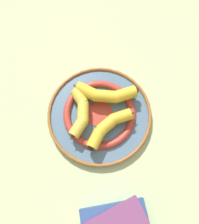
{
  "coord_description": "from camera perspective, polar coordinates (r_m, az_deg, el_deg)",
  "views": [
    {
      "loc": [
        0.03,
        -0.24,
        0.67
      ],
      "look_at": [
        -0.02,
        -0.03,
        0.04
      ],
      "focal_mm": 35.0,
      "sensor_mm": 36.0,
      "label": 1
    }
  ],
  "objects": [
    {
      "name": "banana_b",
      "position": [
        0.67,
        1.31,
        4.75
      ],
      "size": [
        0.21,
        0.07,
        0.04
      ],
      "rotation": [
        0.0,
        0.0,
        0.12
      ],
      "color": "gold",
      "rests_on": "decorative_bowl"
    },
    {
      "name": "banana_a",
      "position": [
        0.66,
        -5.05,
        -0.45
      ],
      "size": [
        0.08,
        0.17,
        0.03
      ],
      "rotation": [
        0.0,
        0.0,
        1.77
      ],
      "color": "gold",
      "rests_on": "decorative_bowl"
    },
    {
      "name": "decorative_bowl",
      "position": [
        0.69,
        -0.0,
        -0.56
      ],
      "size": [
        0.33,
        0.33,
        0.03
      ],
      "color": "slate",
      "rests_on": "ground_plane"
    },
    {
      "name": "banana_c",
      "position": [
        0.64,
        2.54,
        -3.62
      ],
      "size": [
        0.13,
        0.15,
        0.04
      ],
      "rotation": [
        0.0,
        0.0,
        -2.22
      ],
      "color": "gold",
      "rests_on": "decorative_bowl"
    },
    {
      "name": "ground_plane",
      "position": [
        0.71,
        1.8,
        1.19
      ],
      "size": [
        2.8,
        2.8,
        0.0
      ],
      "primitive_type": "plane",
      "color": "#B2C693"
    }
  ]
}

